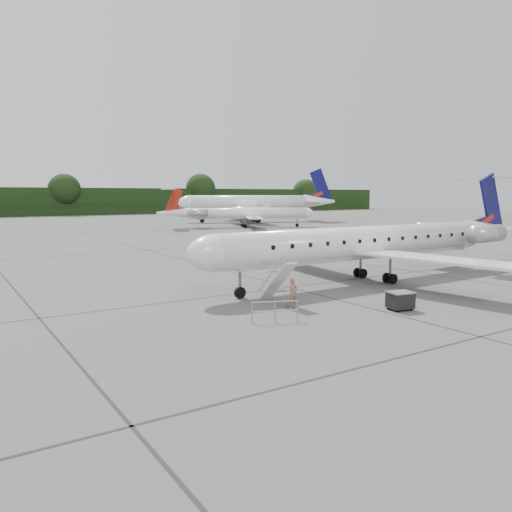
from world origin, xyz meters
TOP-DOWN VIEW (x-y plane):
  - ground at (0.00, 0.00)m, footprint 320.00×320.00m
  - treeline at (0.00, 130.00)m, footprint 260.00×4.00m
  - main_regional_jet at (2.12, 2.91)m, footprint 30.24×21.98m
  - airstair at (-6.93, 0.44)m, footprint 0.88×2.47m
  - passenger at (-6.91, -0.94)m, footprint 0.66×0.50m
  - safety_railing at (-9.38, -2.82)m, footprint 2.07×0.89m
  - baggage_cart at (-2.44, -4.30)m, footprint 1.36×1.17m
  - bg_narrowbody at (35.35, 71.32)m, footprint 38.65×33.23m
  - bg_regional_right at (26.01, 56.18)m, footprint 32.63×28.24m

SIDE VIEW (x-z plane):
  - ground at x=0.00m, z-range 0.00..0.00m
  - safety_railing at x=-9.38m, z-range 0.00..1.00m
  - baggage_cart at x=-2.44m, z-range 0.00..1.04m
  - passenger at x=-6.91m, z-range 0.00..1.62m
  - airstair at x=-6.93m, z-range 0.00..2.41m
  - bg_regional_right at x=26.01m, z-range 0.00..7.18m
  - main_regional_jet at x=2.12m, z-range 0.00..7.68m
  - treeline at x=0.00m, z-range 0.00..8.00m
  - bg_narrowbody at x=35.35m, z-range 0.00..11.69m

